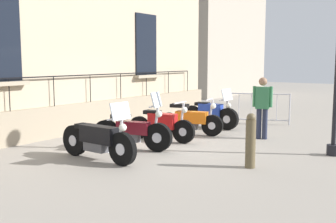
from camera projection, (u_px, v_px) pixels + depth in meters
ground_plane at (157, 140)px, 10.98m from camera, size 60.00×60.00×0.00m
building_facade at (79, 11)px, 12.17m from camera, size 0.82×13.01×7.48m
motorcycle_black at (98, 140)px, 8.70m from camera, size 2.18×0.62×1.30m
motorcycle_maroon at (132, 132)px, 9.79m from camera, size 2.04×0.72×1.40m
motorcycle_red at (162, 125)px, 10.80m from camera, size 1.97×0.64×1.07m
motorcycle_orange at (190, 120)px, 11.74m from camera, size 1.92×0.78×1.05m
motorcycle_blue at (210, 114)px, 12.85m from camera, size 1.97×0.73×1.27m
crowd_barrier at (258, 107)px, 13.65m from camera, size 1.99×0.77×1.05m
bollard at (251, 140)px, 8.08m from camera, size 0.20×0.20×1.10m
pedestrian_standing at (262, 104)px, 11.01m from camera, size 0.51×0.31×1.68m
distant_building at (212, 10)px, 25.58m from camera, size 3.87×7.90×10.58m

